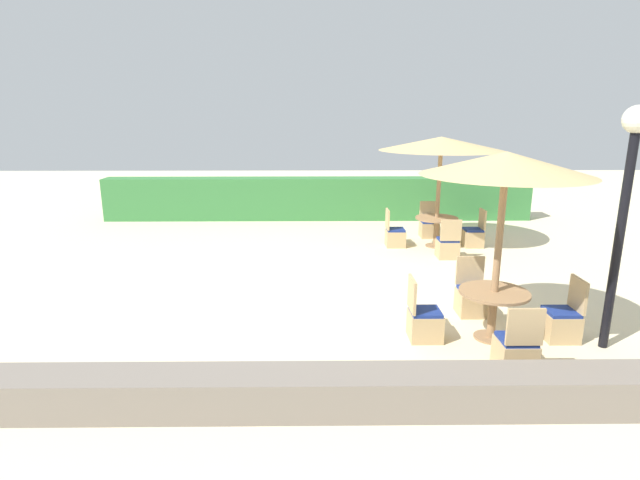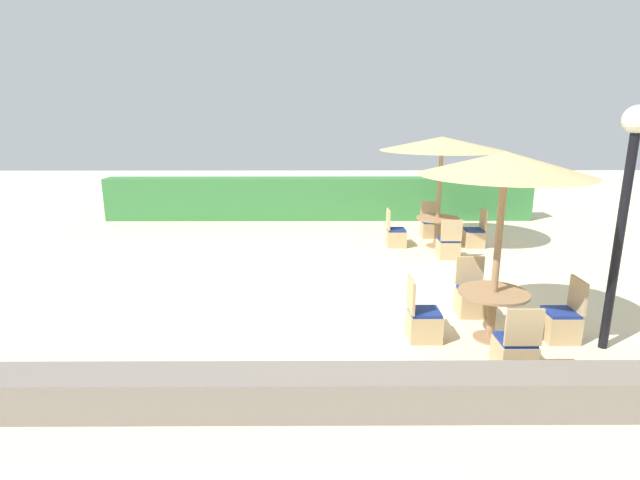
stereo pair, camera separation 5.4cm
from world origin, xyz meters
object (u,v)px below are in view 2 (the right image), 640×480
Objects in this scene: patio_chair_back_right_west at (395,236)px; lamp_post at (628,182)px; parasol_front_right at (505,165)px; patio_chair_back_right_north at (430,227)px; patio_chair_back_right_east at (474,236)px; patio_chair_back_right_south at (448,247)px; round_table_front_right at (493,303)px; patio_chair_front_right_west at (423,322)px; parasol_back_right at (442,144)px; patio_chair_front_right_south at (515,352)px; patio_chair_front_right_north at (471,299)px; patio_chair_front_right_east at (561,323)px; round_table_back_right at (437,224)px.

lamp_post is at bearing 21.01° from patio_chair_back_right_west.
patio_chair_back_right_north is at bearing 85.72° from parasol_front_right.
patio_chair_back_right_east and patio_chair_back_right_south have the same top height.
patio_chair_back_right_north and patio_chair_back_right_south have the same top height.
parasol_front_right is (-0.46, -6.15, 2.28)m from patio_chair_back_right_north.
lamp_post is 3.34× the size of round_table_front_right.
patio_chair_back_right_north is 6.31m from patio_chair_front_right_west.
patio_chair_back_right_west is at bearing 135.57° from patio_chair_back_right_south.
patio_chair_back_right_north is at bearing 87.10° from parasol_back_right.
parasol_back_right is 2.46m from patio_chair_back_right_west.
patio_chair_front_right_north is at bearing 89.79° from patio_chair_front_right_south.
round_table_front_right is at bearing 89.00° from patio_chair_front_right_south.
patio_chair_back_right_east is 0.93× the size of round_table_front_right.
patio_chair_front_right_west is at bearing 43.09° from patio_chair_front_right_north.
lamp_post reaches higher than parasol_front_right.
lamp_post is at bearing -117.58° from patio_chair_front_right_east.
patio_chair_front_right_south is at bearing -95.13° from patio_chair_back_right_south.
patio_chair_back_right_north reaches higher than round_table_front_right.
patio_chair_back_right_north and patio_chair_front_right_west have the same top height.
patio_chair_front_right_east is (-0.33, -5.20, 0.00)m from patio_chair_back_right_east.
parasol_front_right reaches higher than patio_chair_front_right_west.
lamp_post reaches higher than patio_chair_front_right_north.
parasol_back_right reaches higher than patio_chair_front_right_east.
patio_chair_front_right_west is at bearing 173.38° from lamp_post.
parasol_back_right is 3.17× the size of patio_chair_back_right_south.
parasol_back_right reaches higher than patio_chair_back_right_north.
patio_chair_back_right_west is 0.34× the size of parasol_front_right.
patio_chair_back_right_east is at bearing -3.63° from patio_chair_front_right_east.
patio_chair_front_right_south is (-0.43, -6.12, -2.24)m from parasol_back_right.
patio_chair_back_right_south and patio_chair_front_right_east have the same top height.
parasol_front_right is at bearing 90.60° from patio_chair_front_right_north.
patio_chair_back_right_west is at bearing 178.85° from parasol_back_right.
patio_chair_back_right_south is at bearing 83.94° from parasol_front_right.
round_table_back_right is 1.05m from patio_chair_back_right_south.
patio_chair_back_right_north is 1.00× the size of patio_chair_front_right_north.
patio_chair_back_right_south is at bearing -88.18° from round_table_back_right.
lamp_post is 2.35m from round_table_front_right.
patio_chair_front_right_south is at bearing -94.00° from round_table_back_right.
round_table_front_right is (0.00, 0.00, -1.98)m from parasol_front_right.
parasol_back_right is 2.42m from patio_chair_back_right_east.
patio_chair_back_right_south is 4.24m from patio_chair_front_right_east.
patio_chair_back_right_east and patio_chair_front_right_south have the same top height.
parasol_front_right is at bearing 169.15° from lamp_post.
round_table_back_right is at bearing 88.85° from patio_chair_back_right_west.
round_table_front_right is 1.07× the size of patio_chair_front_right_west.
patio_chair_back_right_south is 1.00× the size of patio_chair_front_right_north.
lamp_post is 1.54m from parasol_front_right.
round_table_back_right is 5.56m from parasol_front_right.
patio_chair_front_right_south is at bearing -94.00° from parasol_back_right.
patio_chair_front_right_south is (0.59, -6.14, 0.00)m from patio_chair_back_right_west.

